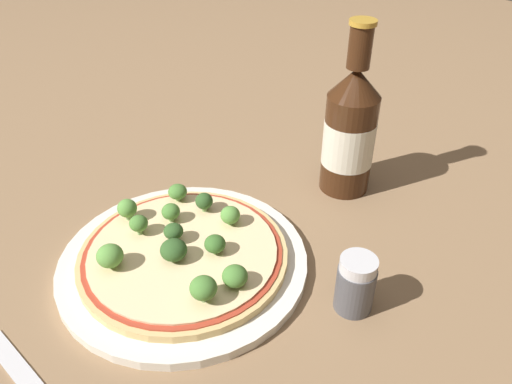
{
  "coord_description": "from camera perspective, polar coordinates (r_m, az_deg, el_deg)",
  "views": [
    {
      "loc": [
        -0.24,
        -0.38,
        0.42
      ],
      "look_at": [
        0.12,
        -0.04,
        0.06
      ],
      "focal_mm": 35.0,
      "sensor_mm": 36.0,
      "label": 1
    }
  ],
  "objects": [
    {
      "name": "broccoli_floret_0",
      "position": [
        0.52,
        -6.04,
        -10.87
      ],
      "size": [
        0.03,
        0.03,
        0.03
      ],
      "color": "#6B8E51",
      "rests_on": "pizza"
    },
    {
      "name": "pepper_shaker",
      "position": [
        0.55,
        11.31,
        -10.29
      ],
      "size": [
        0.04,
        0.04,
        0.07
      ],
      "color": "#4C4C51",
      "rests_on": "ground_plane"
    },
    {
      "name": "ground_plane",
      "position": [
        0.62,
        -10.5,
        -8.21
      ],
      "size": [
        3.0,
        3.0,
        0.0
      ],
      "primitive_type": "plane",
      "color": "#846647"
    },
    {
      "name": "broccoli_floret_6",
      "position": [
        0.6,
        -9.68,
        -4.28
      ],
      "size": [
        0.02,
        0.02,
        0.02
      ],
      "color": "#6B8E51",
      "rests_on": "pizza"
    },
    {
      "name": "beer_bottle",
      "position": [
        0.7,
        10.68,
        6.88
      ],
      "size": [
        0.07,
        0.07,
        0.24
      ],
      "color": "#381E0F",
      "rests_on": "ground_plane"
    },
    {
      "name": "plate",
      "position": [
        0.61,
        -8.26,
        -7.86
      ],
      "size": [
        0.3,
        0.3,
        0.01
      ],
      "color": "silver",
      "rests_on": "ground_plane"
    },
    {
      "name": "pizza",
      "position": [
        0.6,
        -8.3,
        -7.01
      ],
      "size": [
        0.25,
        0.25,
        0.01
      ],
      "color": "tan",
      "rests_on": "plate"
    },
    {
      "name": "broccoli_floret_7",
      "position": [
        0.58,
        -4.72,
        -5.94
      ],
      "size": [
        0.02,
        0.02,
        0.02
      ],
      "color": "#6B8E51",
      "rests_on": "pizza"
    },
    {
      "name": "broccoli_floret_3",
      "position": [
        0.67,
        -8.95,
        0.02
      ],
      "size": [
        0.02,
        0.02,
        0.02
      ],
      "color": "#6B8E51",
      "rests_on": "pizza"
    },
    {
      "name": "broccoli_floret_11",
      "position": [
        0.64,
        -14.51,
        -1.83
      ],
      "size": [
        0.02,
        0.02,
        0.03
      ],
      "color": "#6B8E51",
      "rests_on": "pizza"
    },
    {
      "name": "broccoli_floret_1",
      "position": [
        0.58,
        -16.35,
        -7.02
      ],
      "size": [
        0.03,
        0.03,
        0.03
      ],
      "color": "#6B8E51",
      "rests_on": "pizza"
    },
    {
      "name": "broccoli_floret_9",
      "position": [
        0.62,
        -13.15,
        -3.48
      ],
      "size": [
        0.02,
        0.02,
        0.03
      ],
      "color": "#6B8E51",
      "rests_on": "pizza"
    },
    {
      "name": "broccoli_floret_8",
      "position": [
        0.64,
        -5.95,
        -1.06
      ],
      "size": [
        0.02,
        0.02,
        0.03
      ],
      "color": "#6B8E51",
      "rests_on": "pizza"
    },
    {
      "name": "broccoli_floret_10",
      "position": [
        0.63,
        -9.71,
        -2.24
      ],
      "size": [
        0.02,
        0.02,
        0.02
      ],
      "color": "#6B8E51",
      "rests_on": "pizza"
    },
    {
      "name": "broccoli_floret_2",
      "position": [
        0.58,
        -9.21,
        -6.44
      ],
      "size": [
        0.03,
        0.03,
        0.03
      ],
      "color": "#6B8E51",
      "rests_on": "pizza"
    },
    {
      "name": "broccoli_floret_4",
      "position": [
        0.62,
        -2.96,
        -2.66
      ],
      "size": [
        0.02,
        0.02,
        0.03
      ],
      "color": "#6B8E51",
      "rests_on": "pizza"
    },
    {
      "name": "broccoli_floret_5",
      "position": [
        0.54,
        -2.43,
        -9.59
      ],
      "size": [
        0.03,
        0.03,
        0.02
      ],
      "color": "#6B8E51",
      "rests_on": "pizza"
    }
  ]
}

